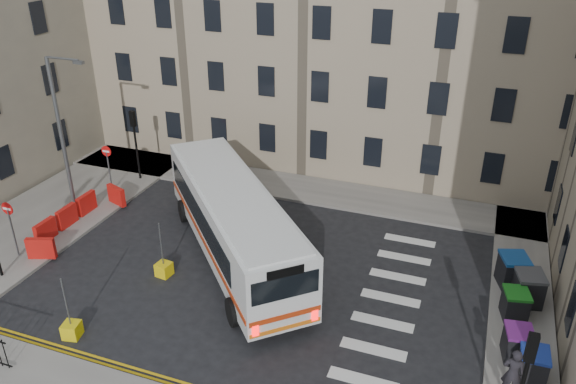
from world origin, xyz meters
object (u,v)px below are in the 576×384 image
Objects in this scene: bus at (233,219)px; wheelie_bin_b at (517,343)px; wheelie_bin_d at (528,288)px; wheelie_bin_a at (533,365)px; bollard_chevron at (72,330)px; wheelie_bin_e at (513,271)px; bollard_yellow at (164,269)px; streetlamp at (61,134)px; wheelie_bin_c at (515,304)px; pedestrian at (513,373)px.

bus reaches higher than wheelie_bin_b.
wheelie_bin_a is at bearing -102.23° from wheelie_bin_d.
wheelie_bin_b is at bearing -54.25° from bus.
wheelie_bin_b is 0.83× the size of wheelie_bin_d.
bollard_chevron is (-15.78, -7.86, -0.53)m from wheelie_bin_d.
bollard_yellow is (-14.09, -4.28, -0.54)m from wheelie_bin_e.
streetlamp is 10.98m from bollard_chevron.
wheelie_bin_c is at bearing -43.49° from bus.
wheelie_bin_a is 1.93× the size of bollard_yellow.
streetlamp is 13.57× the size of bollard_yellow.
bus is 12.37m from wheelie_bin_b.
wheelie_bin_b is at bearing -100.54° from wheelie_bin_c.
wheelie_bin_b is 0.65× the size of pedestrian.
wheelie_bin_b is at bearing -105.28° from wheelie_bin_e.
wheelie_bin_d is at bearing 26.47° from bollard_chevron.
bus is 12.04m from wheelie_bin_e.
wheelie_bin_c is 1.25m from wheelie_bin_d.
wheelie_bin_a is 1.05m from wheelie_bin_b.
wheelie_bin_e is at bearing 30.32° from bollard_chevron.
wheelie_bin_c is 0.86× the size of wheelie_bin_d.
pedestrian is (-0.57, -5.39, 0.25)m from wheelie_bin_d.
bus is at bearing -6.04° from streetlamp.
bollard_yellow is at bearing 169.96° from wheelie_bin_b.
wheelie_bin_e reaches higher than wheelie_bin_c.
bollard_yellow is at bearing 173.60° from wheelie_bin_a.
wheelie_bin_a is at bearing -4.40° from bollard_yellow.
bollard_yellow is (-14.12, 2.13, -0.77)m from pedestrian.
wheelie_bin_a is 0.77× the size of wheelie_bin_e.
pedestrian is (21.57, -5.53, -3.26)m from streetlamp.
pedestrian is at bearing -104.76° from wheelie_bin_b.
wheelie_bin_e is 0.82× the size of pedestrian.
wheelie_bin_d is 2.38× the size of bollard_yellow.
pedestrian is at bearing -125.83° from wheelie_bin_a.
streetlamp reaches higher than wheelie_bin_e.
wheelie_bin_c is at bearing 82.97° from wheelie_bin_b.
wheelie_bin_c is at bearing 23.63° from bollard_chevron.
bollard_yellow is at bearing -175.97° from bus.
bus reaches higher than pedestrian.
wheelie_bin_d is 0.77× the size of pedestrian.
wheelie_bin_e is at bearing 80.48° from wheelie_bin_c.
wheelie_bin_d is at bearing 12.48° from bollard_yellow.
wheelie_bin_a is at bearing -92.72° from wheelie_bin_c.
wheelie_bin_e is (11.83, 1.91, -1.14)m from bus.
bollard_yellow is (7.45, -3.39, -4.04)m from streetlamp.
streetlamp reaches higher than wheelie_bin_b.
wheelie_bin_c is at bearing -104.75° from wheelie_bin_e.
pedestrian is at bearing 9.24° from bollard_chevron.
bus is at bearing 64.24° from bollard_chevron.
wheelie_bin_e is at bearing 106.24° from wheelie_bin_d.
pedestrian is (-0.10, -4.23, 0.34)m from wheelie_bin_c.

